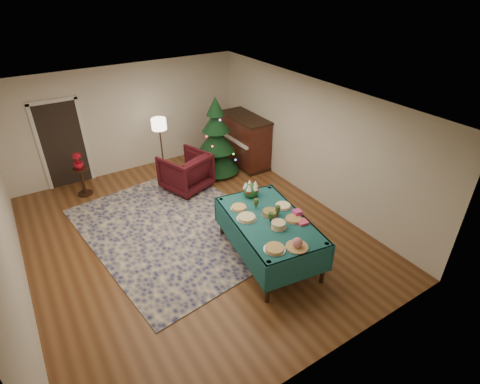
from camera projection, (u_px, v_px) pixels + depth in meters
room_shell at (188, 175)px, 6.89m from camera, size 7.00×7.00×7.00m
doorway at (63, 143)px, 8.81m from camera, size 1.08×0.04×2.16m
rug at (175, 227)px, 7.77m from camera, size 3.72×4.58×0.02m
buffet_table at (269, 227)px, 6.66m from camera, size 1.56×2.32×0.84m
platter_0 at (275, 248)px, 5.85m from camera, size 0.35×0.35×0.05m
platter_1 at (297, 244)px, 5.87m from camera, size 0.37×0.37×0.18m
platter_2 at (278, 225)px, 6.33m from camera, size 0.28×0.28×0.11m
platter_3 at (294, 219)px, 6.54m from camera, size 0.32×0.32×0.05m
platter_4 at (247, 218)px, 6.57m from camera, size 0.36×0.36×0.06m
platter_5 at (270, 213)px, 6.68m from camera, size 0.30×0.30×0.08m
platter_6 at (283, 206)px, 6.90m from camera, size 0.32×0.32×0.05m
platter_7 at (239, 208)px, 6.86m from camera, size 0.31×0.31×0.05m
goblet_0 at (256, 204)px, 6.82m from camera, size 0.09×0.09×0.20m
goblet_1 at (278, 211)px, 6.62m from camera, size 0.09×0.09×0.20m
goblet_2 at (271, 217)px, 6.44m from camera, size 0.09×0.09×0.20m
napkin_stack at (302, 222)px, 6.46m from camera, size 0.19×0.19×0.04m
gift_box at (297, 213)px, 6.64m from camera, size 0.15×0.15×0.11m
centerpiece at (251, 190)px, 7.17m from camera, size 0.30×0.30×0.35m
armchair at (186, 170)px, 8.90m from camera, size 1.23×1.19×1.01m
floor_lamp at (159, 128)px, 9.16m from camera, size 0.36×0.36×1.50m
side_table at (83, 182)px, 8.75m from camera, size 0.38×0.38×0.67m
potted_plant at (78, 165)px, 8.52m from camera, size 0.22×0.39×0.22m
christmas_tree at (216, 140)px, 9.37m from camera, size 1.43×1.43×2.04m
piano at (245, 141)px, 10.01m from camera, size 0.74×1.55×1.34m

